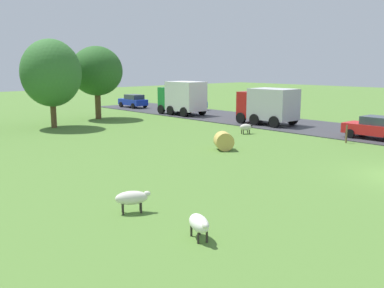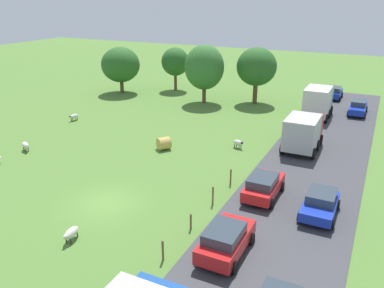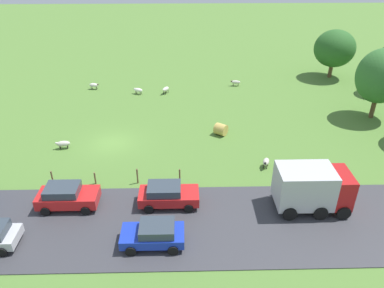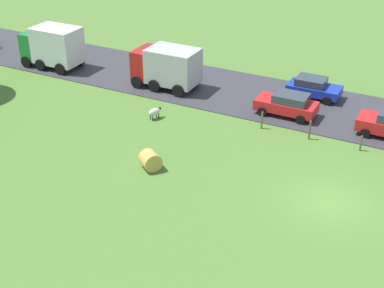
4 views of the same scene
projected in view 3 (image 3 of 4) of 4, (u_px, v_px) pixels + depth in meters
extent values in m
plane|color=#517A33|center=(113.00, 143.00, 34.02)|extent=(160.00, 160.00, 0.00)
cube|color=#38383D|center=(85.00, 225.00, 24.32)|extent=(8.00, 80.00, 0.06)
ellipsoid|color=beige|center=(63.00, 144.00, 32.90)|extent=(0.69, 1.26, 0.51)
ellipsoid|color=silver|center=(56.00, 143.00, 32.76)|extent=(0.22, 0.28, 0.20)
cylinder|color=#2D2823|center=(60.00, 148.00, 32.90)|extent=(0.07, 0.07, 0.30)
cylinder|color=#2D2823|center=(60.00, 147.00, 33.14)|extent=(0.07, 0.07, 0.30)
cylinder|color=#2D2823|center=(68.00, 147.00, 33.00)|extent=(0.07, 0.07, 0.30)
cylinder|color=#2D2823|center=(68.00, 146.00, 33.24)|extent=(0.07, 0.07, 0.30)
ellipsoid|color=silver|center=(166.00, 89.00, 44.42)|extent=(1.24, 0.99, 0.49)
ellipsoid|color=silver|center=(163.00, 90.00, 43.94)|extent=(0.31, 0.28, 0.20)
cylinder|color=#2D2823|center=(165.00, 93.00, 44.30)|extent=(0.07, 0.07, 0.37)
cylinder|color=#2D2823|center=(164.00, 93.00, 44.41)|extent=(0.07, 0.07, 0.37)
cylinder|color=#2D2823|center=(168.00, 91.00, 44.79)|extent=(0.07, 0.07, 0.37)
cylinder|color=#2D2823|center=(166.00, 91.00, 44.90)|extent=(0.07, 0.07, 0.37)
ellipsoid|color=beige|center=(236.00, 82.00, 46.67)|extent=(0.58, 1.20, 0.46)
ellipsoid|color=brown|center=(232.00, 81.00, 46.66)|extent=(0.21, 0.28, 0.20)
cylinder|color=#2D2823|center=(233.00, 85.00, 46.75)|extent=(0.07, 0.07, 0.33)
cylinder|color=#2D2823|center=(233.00, 84.00, 46.97)|extent=(0.07, 0.07, 0.33)
cylinder|color=#2D2823|center=(238.00, 85.00, 46.70)|extent=(0.07, 0.07, 0.33)
cylinder|color=#2D2823|center=(238.00, 84.00, 46.92)|extent=(0.07, 0.07, 0.33)
ellipsoid|color=silver|center=(94.00, 85.00, 45.64)|extent=(0.68, 1.21, 0.50)
ellipsoid|color=brown|center=(98.00, 85.00, 45.52)|extent=(0.22, 0.29, 0.20)
cylinder|color=#2D2823|center=(97.00, 88.00, 45.89)|extent=(0.07, 0.07, 0.35)
cylinder|color=#2D2823|center=(96.00, 88.00, 45.66)|extent=(0.07, 0.07, 0.35)
cylinder|color=#2D2823|center=(92.00, 87.00, 45.97)|extent=(0.07, 0.07, 0.35)
cylinder|color=#2D2823|center=(91.00, 88.00, 45.74)|extent=(0.07, 0.07, 0.35)
ellipsoid|color=beige|center=(266.00, 162.00, 30.24)|extent=(1.08, 0.80, 0.50)
ellipsoid|color=black|center=(265.00, 163.00, 29.81)|extent=(0.31, 0.26, 0.20)
cylinder|color=#2D2823|center=(267.00, 167.00, 30.16)|extent=(0.07, 0.07, 0.33)
cylinder|color=#2D2823|center=(263.00, 167.00, 30.24)|extent=(0.07, 0.07, 0.33)
cylinder|color=#2D2823|center=(268.00, 164.00, 30.59)|extent=(0.07, 0.07, 0.33)
cylinder|color=#2D2823|center=(264.00, 163.00, 30.67)|extent=(0.07, 0.07, 0.33)
ellipsoid|color=white|center=(138.00, 90.00, 44.24)|extent=(0.87, 1.19, 0.49)
ellipsoid|color=silver|center=(134.00, 89.00, 44.35)|extent=(0.27, 0.31, 0.20)
cylinder|color=#2D2823|center=(136.00, 93.00, 44.39)|extent=(0.07, 0.07, 0.32)
cylinder|color=#2D2823|center=(137.00, 92.00, 44.61)|extent=(0.07, 0.07, 0.32)
cylinder|color=#2D2823|center=(140.00, 94.00, 44.21)|extent=(0.07, 0.07, 0.32)
cylinder|color=#2D2823|center=(141.00, 93.00, 44.43)|extent=(0.07, 0.07, 0.32)
cylinder|color=tan|center=(221.00, 129.00, 35.19)|extent=(1.51, 1.49, 1.11)
cylinder|color=brown|center=(331.00, 70.00, 49.29)|extent=(0.51, 0.51, 2.11)
ellipsoid|color=#285B23|center=(335.00, 48.00, 47.89)|extent=(5.24, 5.24, 4.77)
cylinder|color=brown|center=(373.00, 107.00, 38.22)|extent=(0.47, 0.47, 2.46)
ellipsoid|color=#336B2D|center=(381.00, 76.00, 36.60)|extent=(4.88, 4.88, 5.50)
cylinder|color=brown|center=(52.00, 178.00, 28.09)|extent=(0.12, 0.12, 1.21)
cylinder|color=brown|center=(95.00, 178.00, 28.20)|extent=(0.12, 0.12, 1.02)
cylinder|color=brown|center=(137.00, 176.00, 28.20)|extent=(0.12, 0.12, 1.30)
cylinder|color=brown|center=(180.00, 176.00, 28.29)|extent=(0.12, 0.12, 1.22)
cube|color=#B21919|center=(340.00, 187.00, 25.19)|extent=(2.59, 1.20, 2.30)
cube|color=#B2B2B7|center=(304.00, 186.00, 25.06)|extent=(2.59, 3.78, 2.64)
cylinder|color=black|center=(330.00, 190.00, 26.89)|extent=(0.30, 0.96, 0.96)
cylinder|color=black|center=(343.00, 213.00, 24.64)|extent=(0.30, 0.96, 0.96)
cylinder|color=black|center=(309.00, 190.00, 26.85)|extent=(0.30, 0.96, 0.96)
cylinder|color=black|center=(321.00, 213.00, 24.60)|extent=(0.30, 0.96, 0.96)
cylinder|color=black|center=(281.00, 190.00, 26.81)|extent=(0.30, 0.96, 0.96)
cylinder|color=black|center=(290.00, 214.00, 24.56)|extent=(0.30, 0.96, 0.96)
cube|color=red|center=(169.00, 196.00, 25.90)|extent=(1.89, 4.21, 0.71)
cube|color=#333D47|center=(164.00, 189.00, 25.57)|extent=(1.66, 2.32, 0.56)
cylinder|color=black|center=(188.00, 192.00, 26.92)|extent=(0.22, 0.64, 0.64)
cylinder|color=black|center=(189.00, 208.00, 25.28)|extent=(0.22, 0.64, 0.64)
cylinder|color=black|center=(151.00, 192.00, 26.86)|extent=(0.22, 0.64, 0.64)
cylinder|color=black|center=(149.00, 209.00, 25.22)|extent=(0.22, 0.64, 0.64)
cylinder|color=black|center=(2.00, 252.00, 21.81)|extent=(0.22, 0.64, 0.64)
cylinder|color=black|center=(14.00, 230.00, 23.39)|extent=(0.22, 0.64, 0.64)
cube|color=#1933B2|center=(153.00, 236.00, 22.56)|extent=(1.89, 3.88, 0.61)
cube|color=#333D47|center=(157.00, 228.00, 22.28)|extent=(1.67, 2.13, 0.56)
cylinder|color=black|center=(131.00, 251.00, 21.86)|extent=(0.22, 0.64, 0.64)
cylinder|color=black|center=(134.00, 229.00, 23.51)|extent=(0.22, 0.64, 0.64)
cylinder|color=black|center=(173.00, 250.00, 21.92)|extent=(0.22, 0.64, 0.64)
cylinder|color=black|center=(174.00, 228.00, 23.56)|extent=(0.22, 0.64, 0.64)
cube|color=red|center=(68.00, 198.00, 25.69)|extent=(1.94, 4.17, 0.79)
cube|color=#333D47|center=(62.00, 190.00, 25.35)|extent=(1.71, 2.29, 0.56)
cylinder|color=black|center=(92.00, 193.00, 26.75)|extent=(0.22, 0.64, 0.64)
cylinder|color=black|center=(86.00, 211.00, 25.07)|extent=(0.22, 0.64, 0.64)
cylinder|color=black|center=(54.00, 194.00, 26.69)|extent=(0.22, 0.64, 0.64)
cylinder|color=black|center=(46.00, 211.00, 25.01)|extent=(0.22, 0.64, 0.64)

